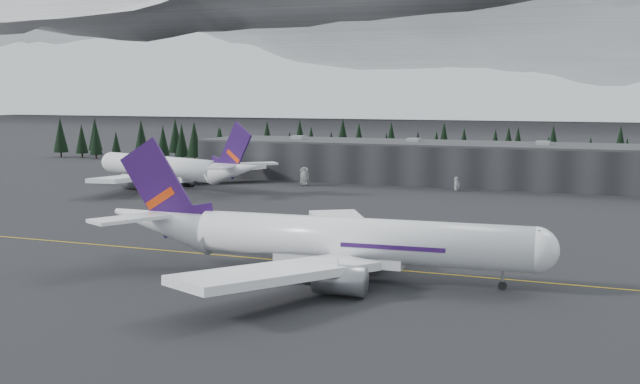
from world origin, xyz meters
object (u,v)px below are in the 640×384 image
at_px(jet_parked, 173,169).
at_px(gse_vehicle_a, 305,183).
at_px(gse_vehicle_b, 457,189).
at_px(terminal, 444,162).
at_px(jet_main, 321,239).

distance_m(jet_parked, gse_vehicle_a, 39.79).
bearing_deg(gse_vehicle_b, gse_vehicle_a, -117.37).
distance_m(terminal, jet_parked, 84.06).
height_order(jet_main, gse_vehicle_a, jet_main).
relative_size(terminal, jet_parked, 2.37).
bearing_deg(terminal, gse_vehicle_a, -146.47).
xyz_separation_m(terminal, gse_vehicle_b, (8.68, -20.73, -5.60)).
distance_m(jet_parked, gse_vehicle_b, 83.62).
bearing_deg(terminal, jet_parked, -148.07).
relative_size(jet_parked, gse_vehicle_a, 11.83).
relative_size(terminal, jet_main, 2.24).
relative_size(jet_main, jet_parked, 1.06).
bearing_deg(jet_main, jet_parked, 128.41).
bearing_deg(jet_parked, terminal, -128.89).
bearing_deg(terminal, gse_vehicle_b, -67.28).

